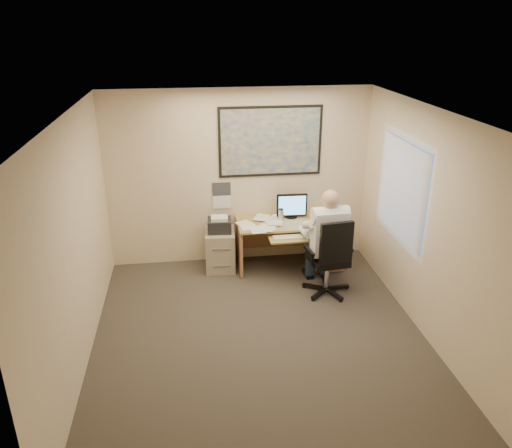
{
  "coord_description": "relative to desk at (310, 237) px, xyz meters",
  "views": [
    {
      "loc": [
        -0.75,
        -5.01,
        3.61
      ],
      "look_at": [
        0.13,
        1.3,
        0.97
      ],
      "focal_mm": 35.0,
      "sensor_mm": 36.0,
      "label": 1
    }
  ],
  "objects": [
    {
      "name": "filing_cabinet",
      "position": [
        -1.4,
        0.03,
        -0.08
      ],
      "size": [
        0.47,
        0.56,
        0.86
      ],
      "rotation": [
        0.0,
        0.0,
        -0.06
      ],
      "color": "#A39983",
      "rests_on": "ground"
    },
    {
      "name": "person",
      "position": [
        0.04,
        -0.88,
        0.31
      ],
      "size": [
        0.69,
        0.95,
        1.51
      ],
      "primitive_type": null,
      "rotation": [
        0.0,
        0.0,
        0.05
      ],
      "color": "white",
      "rests_on": "office_chair"
    },
    {
      "name": "window_blinds",
      "position": [
        0.91,
        -1.1,
        1.11
      ],
      "size": [
        0.06,
        1.4,
        1.3
      ],
      "primitive_type": null,
      "color": "beige",
      "rests_on": "room_shell"
    },
    {
      "name": "world_map",
      "position": [
        -0.58,
        0.33,
        1.46
      ],
      "size": [
        1.56,
        0.03,
        1.06
      ],
      "primitive_type": "cube",
      "color": "#1E4C93",
      "rests_on": "room_shell"
    },
    {
      "name": "wall_calendar",
      "position": [
        -1.33,
        0.34,
        0.64
      ],
      "size": [
        0.28,
        0.01,
        0.42
      ],
      "primitive_type": "cube",
      "color": "white",
      "rests_on": "room_shell"
    },
    {
      "name": "desk",
      "position": [
        0.0,
        0.0,
        0.0
      ],
      "size": [
        1.6,
        0.97,
        1.12
      ],
      "color": "#AD914A",
      "rests_on": "ground"
    },
    {
      "name": "office_chair",
      "position": [
        0.03,
        -0.96,
        -0.11
      ],
      "size": [
        0.76,
        0.76,
        1.16
      ],
      "rotation": [
        0.0,
        0.0,
        0.11
      ],
      "color": "black",
      "rests_on": "ground"
    },
    {
      "name": "room_shell",
      "position": [
        -1.06,
        -1.9,
        0.91
      ],
      "size": [
        4.0,
        4.5,
        2.7
      ],
      "color": "#3C352E",
      "rests_on": "ground"
    }
  ]
}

